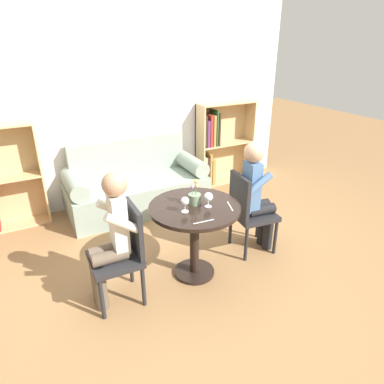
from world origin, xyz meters
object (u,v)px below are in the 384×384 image
(bookshelf_right, at_px, (217,145))
(person_right, at_px, (257,194))
(couch, at_px, (136,187))
(chair_left, at_px, (123,250))
(wine_glass_left, at_px, (185,202))
(chair_right, at_px, (248,210))
(person_left, at_px, (111,238))
(wine_glass_right, at_px, (208,197))
(flower_vase, at_px, (195,198))

(bookshelf_right, height_order, person_right, bookshelf_right)
(couch, xyz_separation_m, chair_left, (-0.70, -1.65, 0.18))
(person_right, relative_size, wine_glass_left, 8.70)
(chair_left, relative_size, wine_glass_left, 6.34)
(wine_glass_left, bearing_deg, chair_right, 10.78)
(person_left, relative_size, wine_glass_right, 8.73)
(bookshelf_right, relative_size, person_right, 1.03)
(chair_left, bearing_deg, bookshelf_right, 133.41)
(person_left, bearing_deg, couch, 155.93)
(wine_glass_left, distance_m, wine_glass_right, 0.23)
(person_left, bearing_deg, flower_vase, 94.36)
(chair_right, height_order, person_left, person_left)
(chair_left, xyz_separation_m, person_right, (1.49, 0.09, 0.17))
(person_left, bearing_deg, chair_left, 88.91)
(wine_glass_right, bearing_deg, chair_right, 15.87)
(chair_left, distance_m, person_right, 1.51)
(wine_glass_right, xyz_separation_m, flower_vase, (-0.08, 0.11, -0.03))
(chair_left, height_order, person_left, person_left)
(chair_right, bearing_deg, person_left, 100.71)
(bookshelf_right, relative_size, chair_left, 1.41)
(bookshelf_right, bearing_deg, couch, -169.41)
(person_right, bearing_deg, couch, 33.67)
(chair_right, distance_m, wine_glass_right, 0.72)
(chair_left, relative_size, wine_glass_right, 6.47)
(couch, distance_m, person_left, 1.86)
(person_left, xyz_separation_m, flower_vase, (0.81, 0.04, 0.17))
(wine_glass_left, xyz_separation_m, flower_vase, (0.15, 0.10, -0.04))
(couch, distance_m, wine_glass_right, 1.80)
(chair_right, relative_size, person_left, 0.74)
(bookshelf_right, relative_size, flower_vase, 5.20)
(person_right, height_order, wine_glass_right, person_right)
(bookshelf_right, bearing_deg, wine_glass_right, -124.09)
(chair_left, xyz_separation_m, wine_glass_right, (0.81, -0.07, 0.35))
(couch, bearing_deg, person_right, -63.21)
(person_right, distance_m, wine_glass_right, 0.73)
(couch, xyz_separation_m, chair_right, (0.70, -1.55, 0.18))
(person_right, bearing_deg, wine_glass_right, 109.43)
(bookshelf_right, bearing_deg, wine_glass_left, -128.59)
(bookshelf_right, xyz_separation_m, person_right, (-0.66, -1.84, 0.04))
(person_right, bearing_deg, bookshelf_right, -12.86)
(couch, xyz_separation_m, person_left, (-0.79, -1.65, 0.34))
(couch, relative_size, flower_vase, 7.46)
(chair_left, bearing_deg, wine_glass_left, 86.27)
(bookshelf_right, distance_m, person_right, 1.95)
(chair_left, relative_size, person_left, 0.74)
(chair_right, xyz_separation_m, wine_glass_right, (-0.60, -0.17, 0.35))
(couch, bearing_deg, wine_glass_left, -94.30)
(flower_vase, bearing_deg, couch, 90.75)
(chair_right, xyz_separation_m, person_right, (0.09, -0.02, 0.17))
(chair_right, bearing_deg, flower_vase, 102.02)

